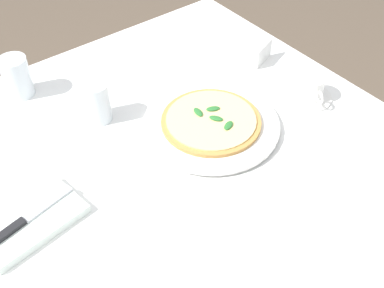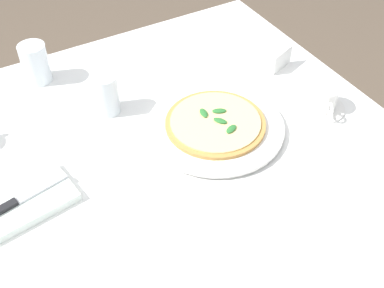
% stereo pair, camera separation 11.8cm
% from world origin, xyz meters
% --- Properties ---
extents(dining_table, '(1.23, 1.23, 0.73)m').
position_xyz_m(dining_table, '(0.00, 0.00, 0.61)').
color(dining_table, white).
rests_on(dining_table, ground_plane).
extents(pizza_plate, '(0.35, 0.35, 0.02)m').
position_xyz_m(pizza_plate, '(0.18, 0.07, 0.74)').
color(pizza_plate, white).
rests_on(pizza_plate, dining_table).
extents(pizza, '(0.26, 0.26, 0.02)m').
position_xyz_m(pizza, '(0.18, 0.07, 0.75)').
color(pizza, '#C68E47').
rests_on(pizza, pizza_plate).
extents(coffee_cup_far_right, '(0.13, 0.13, 0.07)m').
position_xyz_m(coffee_cup_far_right, '(0.47, -0.00, 0.76)').
color(coffee_cup_far_right, white).
rests_on(coffee_cup_far_right, dining_table).
extents(water_glass_far_left, '(0.08, 0.08, 0.11)m').
position_xyz_m(water_glass_far_left, '(-0.15, 0.50, 0.78)').
color(water_glass_far_left, white).
rests_on(water_glass_far_left, dining_table).
extents(water_glass_right_edge, '(0.07, 0.07, 0.11)m').
position_xyz_m(water_glass_right_edge, '(-0.03, 0.27, 0.78)').
color(water_glass_right_edge, white).
rests_on(water_glass_right_edge, dining_table).
extents(napkin_folded, '(0.24, 0.16, 0.02)m').
position_xyz_m(napkin_folded, '(-0.32, 0.07, 0.74)').
color(napkin_folded, white).
rests_on(napkin_folded, dining_table).
extents(dinner_knife, '(0.19, 0.06, 0.01)m').
position_xyz_m(dinner_knife, '(-0.32, 0.07, 0.75)').
color(dinner_knife, silver).
rests_on(dinner_knife, napkin_folded).
extents(menu_card, '(0.09, 0.03, 0.06)m').
position_xyz_m(menu_card, '(0.49, 0.20, 0.76)').
color(menu_card, white).
rests_on(menu_card, dining_table).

